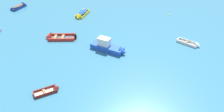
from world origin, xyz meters
TOP-DOWN VIEW (x-y plane):
  - rowboat_white_back_row_right at (10.49, 23.47)m, footprint 3.36×2.32m
  - rowboat_red_back_row_center at (-9.20, 21.40)m, footprint 4.62×2.42m
  - rowboat_maroon_midfield_right at (-4.98, 11.08)m, footprint 2.67×2.40m
  - motor_launch_blue_near_right at (-0.68, 19.92)m, footprint 5.22×2.66m
  - rowboat_deep_blue_foreground_center at (-20.10, 31.09)m, footprint 1.94×3.51m
  - rowboat_yellow_far_back at (-7.74, 29.51)m, footprint 1.76×3.96m
  - mooring_buoy_trailing at (7.19, 33.19)m, footprint 0.28×0.28m

SIDE VIEW (x-z plane):
  - mooring_buoy_trailing at x=7.19m, z-range -0.14..0.14m
  - rowboat_maroon_midfield_right at x=-4.98m, z-range -0.29..0.58m
  - rowboat_white_back_row_right at x=10.49m, z-range -0.31..0.61m
  - rowboat_red_back_row_center at x=-9.20m, z-range -0.52..0.92m
  - rowboat_deep_blue_foreground_center at x=-20.10m, z-range -0.24..0.81m
  - rowboat_yellow_far_back at x=-7.74m, z-range -0.27..0.91m
  - motor_launch_blue_near_right at x=-0.68m, z-range -0.42..1.53m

